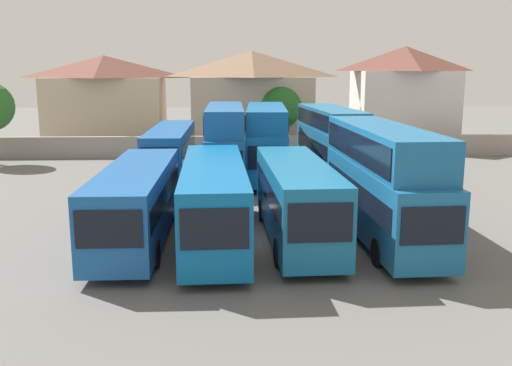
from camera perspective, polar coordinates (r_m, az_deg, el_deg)
name	(u,v)px	position (r m, az deg, el deg)	size (l,w,h in m)	color
ground	(247,169)	(42.62, -0.89, 1.38)	(140.00, 140.00, 0.00)	#605E5B
depot_boundary_wall	(245,146)	(48.56, -1.10, 3.69)	(56.00, 0.50, 1.80)	gray
bus_1	(137,199)	(25.14, -11.87, -1.58)	(2.68, 11.49, 3.28)	#18529C
bus_2	(214,197)	(24.53, -4.25, -1.46)	(2.98, 12.07, 3.46)	#0B5DA3
bus_3	(297,197)	(24.75, 4.09, -1.37)	(2.95, 10.93, 3.44)	#146394
bus_4	(382,176)	(25.44, 12.56, 0.67)	(2.96, 11.58, 4.99)	#196096
bus_5	(171,151)	(38.55, -8.55, 3.24)	(2.60, 11.74, 3.55)	#16549E
bus_6	(225,139)	(38.16, -3.11, 4.44)	(2.51, 11.29, 4.98)	#1A5BA1
bus_7	(266,138)	(38.93, 1.03, 4.54)	(3.15, 11.46, 4.91)	#125EA4
bus_8	(331,139)	(39.39, 7.54, 4.43)	(3.43, 11.22, 4.79)	#1D6594
house_terrace_left	(106,101)	(56.43, -14.87, 7.97)	(11.37, 6.31, 8.64)	#C6B293
house_terrace_centre	(252,99)	(54.15, -0.43, 8.44)	(11.55, 7.84, 9.05)	tan
house_terrace_right	(404,96)	(56.88, 14.60, 8.45)	(9.55, 6.98, 9.51)	silver
tree_left_of_lot	(281,107)	(50.91, 2.52, 7.59)	(3.66, 3.66, 5.90)	brown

